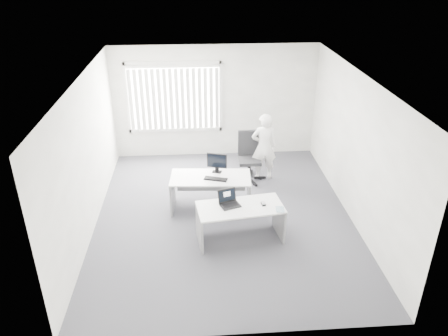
{
  "coord_description": "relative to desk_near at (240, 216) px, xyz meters",
  "views": [
    {
      "loc": [
        -0.53,
        -7.34,
        4.77
      ],
      "look_at": [
        0.01,
        0.15,
        1.0
      ],
      "focal_mm": 35.0,
      "sensor_mm": 36.0,
      "label": 1
    }
  ],
  "objects": [
    {
      "name": "paper_sheet",
      "position": [
        0.35,
        -0.07,
        0.19
      ],
      "size": [
        0.36,
        0.33,
        0.0
      ],
      "primitive_type": "cube",
      "rotation": [
        0.0,
        0.0,
        0.59
      ],
      "color": "white",
      "rests_on": "desk_near"
    },
    {
      "name": "ceiling",
      "position": [
        -0.24,
        0.78,
        2.3
      ],
      "size": [
        5.0,
        6.0,
        0.02
      ],
      "primitive_type": "cube",
      "color": "silver",
      "rests_on": "wall_back"
    },
    {
      "name": "wall_left",
      "position": [
        -2.74,
        0.78,
        0.9
      ],
      "size": [
        0.02,
        6.0,
        2.8
      ],
      "primitive_type": "cube",
      "color": "white",
      "rests_on": "ground"
    },
    {
      "name": "laptop",
      "position": [
        -0.18,
        0.03,
        0.33
      ],
      "size": [
        0.42,
        0.4,
        0.26
      ],
      "primitive_type": null,
      "rotation": [
        0.0,
        0.0,
        0.34
      ],
      "color": "black",
      "rests_on": "desk_near"
    },
    {
      "name": "window",
      "position": [
        -1.24,
        3.74,
        1.05
      ],
      "size": [
        2.32,
        0.06,
        1.76
      ],
      "primitive_type": "cube",
      "color": "silver",
      "rests_on": "wall_back"
    },
    {
      "name": "monitor",
      "position": [
        -0.34,
        1.31,
        0.43
      ],
      "size": [
        0.43,
        0.24,
        0.41
      ],
      "primitive_type": null,
      "rotation": [
        0.0,
        0.0,
        -0.31
      ],
      "color": "black",
      "rests_on": "desk_far"
    },
    {
      "name": "desk_far",
      "position": [
        -0.48,
        1.11,
        0.02
      ],
      "size": [
        1.64,
        0.85,
        0.72
      ],
      "rotation": [
        0.0,
        0.0,
        -0.07
      ],
      "color": "silver",
      "rests_on": "ground"
    },
    {
      "name": "ground",
      "position": [
        -0.24,
        0.78,
        -0.5
      ],
      "size": [
        6.0,
        6.0,
        0.0
      ],
      "primitive_type": "plane",
      "color": "#54535B",
      "rests_on": "ground"
    },
    {
      "name": "booklet",
      "position": [
        0.69,
        -0.15,
        0.2
      ],
      "size": [
        0.16,
        0.21,
        0.01
      ],
      "primitive_type": "cube",
      "rotation": [
        0.0,
        0.0,
        -0.08
      ],
      "color": "white",
      "rests_on": "desk_near"
    },
    {
      "name": "keyboard",
      "position": [
        -0.38,
        0.99,
        0.24
      ],
      "size": [
        0.48,
        0.29,
        0.02
      ],
      "primitive_type": "cube",
      "rotation": [
        0.0,
        0.0,
        -0.31
      ],
      "color": "black",
      "rests_on": "desk_far"
    },
    {
      "name": "office_chair",
      "position": [
        0.45,
        2.33,
        -0.15
      ],
      "size": [
        0.65,
        0.65,
        1.13
      ],
      "rotation": [
        0.0,
        0.0,
        0.01
      ],
      "color": "black",
      "rests_on": "ground"
    },
    {
      "name": "blinds",
      "position": [
        -1.24,
        3.68,
        1.02
      ],
      "size": [
        2.2,
        0.1,
        1.5
      ],
      "primitive_type": null,
      "color": "silver",
      "rests_on": "wall_back"
    },
    {
      "name": "wall_back",
      "position": [
        -0.24,
        3.78,
        0.9
      ],
      "size": [
        5.0,
        0.02,
        2.8
      ],
      "primitive_type": "cube",
      "color": "white",
      "rests_on": "ground"
    },
    {
      "name": "desk_near",
      "position": [
        0.0,
        0.0,
        0.0
      ],
      "size": [
        1.6,
        0.91,
        0.69
      ],
      "rotation": [
        0.0,
        0.0,
        0.13
      ],
      "color": "silver",
      "rests_on": "ground"
    },
    {
      "name": "mouse",
      "position": [
        0.42,
        0.03,
        0.22
      ],
      "size": [
        0.08,
        0.12,
        0.05
      ],
      "primitive_type": null,
      "rotation": [
        0.0,
        0.0,
        0.1
      ],
      "color": "silver",
      "rests_on": "paper_sheet"
    },
    {
      "name": "wall_front",
      "position": [
        -0.24,
        -2.22,
        0.9
      ],
      "size": [
        5.0,
        0.02,
        2.8
      ],
      "primitive_type": "cube",
      "color": "white",
      "rests_on": "ground"
    },
    {
      "name": "person",
      "position": [
        0.78,
        2.36,
        0.29
      ],
      "size": [
        0.58,
        0.39,
        1.57
      ],
      "primitive_type": "imported",
      "rotation": [
        0.0,
        0.0,
        3.16
      ],
      "color": "white",
      "rests_on": "ground"
    },
    {
      "name": "wall_right",
      "position": [
        2.26,
        0.78,
        0.9
      ],
      "size": [
        0.02,
        6.0,
        2.8
      ],
      "primitive_type": "cube",
      "color": "white",
      "rests_on": "ground"
    }
  ]
}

